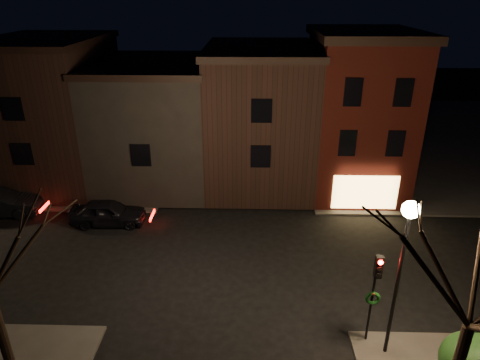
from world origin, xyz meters
The scene contains 10 objects.
ground centered at (0.00, 0.00, 0.00)m, with size 120.00×120.00×0.00m, color black.
sidewalk_far_right centered at (20.00, 20.00, 0.06)m, with size 30.00×30.00×0.12m, color #2D2B28.
sidewalk_far_left centered at (-20.00, 20.00, 0.06)m, with size 30.00×30.00×0.12m, color #2D2B28.
corner_building centered at (8.00, 9.47, 5.40)m, with size 6.50×8.50×10.50m.
row_building_a centered at (1.50, 10.50, 4.83)m, with size 7.30×10.30×9.40m.
row_building_b centered at (-5.75, 10.50, 4.33)m, with size 7.80×10.30×8.40m.
row_building_c centered at (-13.00, 10.50, 5.08)m, with size 7.30×10.30×9.90m.
street_lamp_near centered at (6.20, -6.00, 5.18)m, with size 0.60×0.60×6.48m.
traffic_signal centered at (5.60, -5.51, 2.81)m, with size 0.58×0.38×4.05m.
parked_car_a centered at (-7.55, 3.63, 0.75)m, with size 1.78×4.41×1.50m, color black.
Camera 1 is at (0.94, -18.54, 12.92)m, focal length 32.00 mm.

